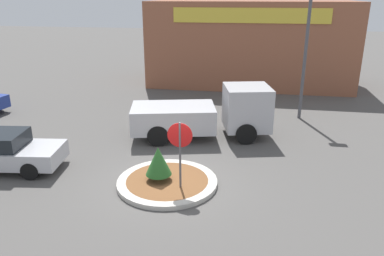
{
  "coord_description": "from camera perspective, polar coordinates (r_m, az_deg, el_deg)",
  "views": [
    {
      "loc": [
        2.76,
        -10.98,
        6.06
      ],
      "look_at": [
        0.48,
        2.13,
        1.3
      ],
      "focal_mm": 35.0,
      "sensor_mm": 36.0,
      "label": 1
    }
  ],
  "objects": [
    {
      "name": "utility_truck",
      "position": [
        16.57,
        2.46,
        2.25
      ],
      "size": [
        6.36,
        3.4,
        2.29
      ],
      "rotation": [
        0.0,
        0.0,
        0.23
      ],
      "color": "#B2B2B7",
      "rests_on": "ground_plane"
    },
    {
      "name": "parked_sedan_silver",
      "position": [
        15.25,
        -27.02,
        -3.14
      ],
      "size": [
        4.39,
        2.25,
        1.41
      ],
      "rotation": [
        0.0,
        0.0,
        0.13
      ],
      "color": "#B7B7BC",
      "rests_on": "ground_plane"
    },
    {
      "name": "light_pole",
      "position": [
        19.48,
        16.99,
        11.79
      ],
      "size": [
        0.7,
        0.3,
        6.23
      ],
      "color": "#4C4C51",
      "rests_on": "ground_plane"
    },
    {
      "name": "island_shrub",
      "position": [
        12.5,
        -5.15,
        -5.01
      ],
      "size": [
        0.87,
        0.87,
        1.18
      ],
      "color": "brown",
      "rests_on": "traffic_island"
    },
    {
      "name": "storefront_building",
      "position": [
        27.23,
        8.81,
        12.66
      ],
      "size": [
        13.66,
        6.07,
        5.66
      ],
      "color": "#93563D",
      "rests_on": "ground_plane"
    },
    {
      "name": "ground_plane",
      "position": [
        12.84,
        -3.78,
        -8.53
      ],
      "size": [
        120.0,
        120.0,
        0.0
      ],
      "primitive_type": "plane",
      "color": "#514F4C"
    },
    {
      "name": "stop_sign",
      "position": [
        11.71,
        -1.84,
        -2.43
      ],
      "size": [
        0.8,
        0.07,
        2.37
      ],
      "color": "#4C4C51",
      "rests_on": "ground_plane"
    },
    {
      "name": "traffic_island",
      "position": [
        12.8,
        -3.79,
        -8.22
      ],
      "size": [
        3.39,
        3.39,
        0.16
      ],
      "color": "#BCB7AD",
      "rests_on": "ground_plane"
    }
  ]
}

